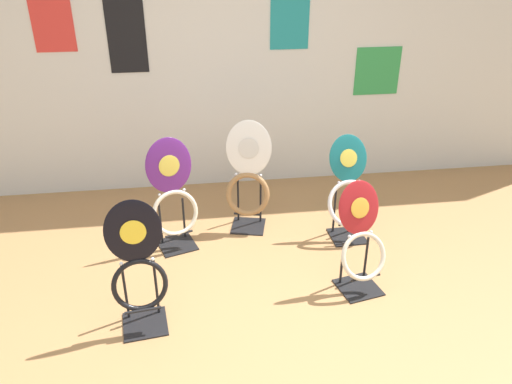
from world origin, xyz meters
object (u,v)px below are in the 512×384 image
object	(u,v)px
toilet_seat_display_jazz_black	(138,271)
toilet_seat_display_purple_note	(173,197)
toilet_seat_display_crimson_swirl	(361,240)
toilet_seat_display_white_plain	(248,180)
toilet_seat_display_teal_sax	(350,194)

from	to	relation	value
toilet_seat_display_jazz_black	toilet_seat_display_purple_note	size ratio (longest dim) A/B	0.99
toilet_seat_display_crimson_swirl	toilet_seat_display_white_plain	distance (m)	1.15
toilet_seat_display_crimson_swirl	toilet_seat_display_jazz_black	bearing A→B (deg)	-172.20
toilet_seat_display_white_plain	toilet_seat_display_crimson_swirl	bearing A→B (deg)	-54.56
toilet_seat_display_crimson_swirl	toilet_seat_display_teal_sax	world-z (taller)	toilet_seat_display_teal_sax
toilet_seat_display_purple_note	toilet_seat_display_teal_sax	world-z (taller)	toilet_seat_display_purple_note
toilet_seat_display_purple_note	toilet_seat_display_white_plain	size ratio (longest dim) A/B	0.98
toilet_seat_display_crimson_swirl	toilet_seat_display_white_plain	xyz separation A→B (m)	(-0.67, 0.94, 0.05)
toilet_seat_display_jazz_black	toilet_seat_display_teal_sax	size ratio (longest dim) A/B	1.08
toilet_seat_display_crimson_swirl	toilet_seat_display_teal_sax	xyz separation A→B (m)	(0.13, 0.67, -0.00)
toilet_seat_display_teal_sax	toilet_seat_display_jazz_black	bearing A→B (deg)	-151.65
toilet_seat_display_purple_note	toilet_seat_display_crimson_swirl	size ratio (longest dim) A/B	1.15
toilet_seat_display_white_plain	toilet_seat_display_teal_sax	bearing A→B (deg)	-18.34
toilet_seat_display_jazz_black	toilet_seat_display_crimson_swirl	size ratio (longest dim) A/B	1.14
toilet_seat_display_jazz_black	toilet_seat_display_crimson_swirl	distance (m)	1.50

